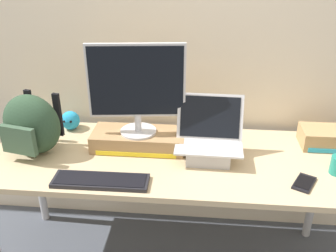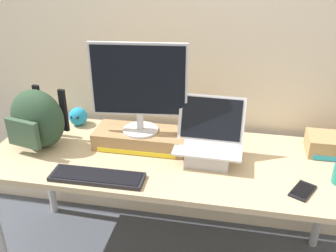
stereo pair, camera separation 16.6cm
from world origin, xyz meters
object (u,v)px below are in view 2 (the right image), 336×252
object	(u,v)px
messenger_backpack	(37,119)
plush_toy	(78,116)
desktop_monitor	(139,86)
cell_phone	(303,191)
toner_box_yellow	(141,138)
external_keyboard	(97,177)
open_laptop	(209,147)

from	to	relation	value
messenger_backpack	plush_toy	distance (m)	0.32
desktop_monitor	messenger_backpack	xyz separation A→B (m)	(-0.54, -0.10, -0.19)
plush_toy	cell_phone	bearing A→B (deg)	-19.72
desktop_monitor	cell_phone	size ratio (longest dim) A/B	3.00
toner_box_yellow	messenger_backpack	distance (m)	0.56
toner_box_yellow	external_keyboard	xyz separation A→B (m)	(-0.13, -0.35, -0.04)
messenger_backpack	plush_toy	size ratio (longest dim) A/B	3.16
toner_box_yellow	desktop_monitor	distance (m)	0.30
toner_box_yellow	plush_toy	distance (m)	0.48
desktop_monitor	messenger_backpack	world-z (taller)	desktop_monitor
toner_box_yellow	messenger_backpack	bearing A→B (deg)	-169.41
toner_box_yellow	external_keyboard	world-z (taller)	toner_box_yellow
desktop_monitor	cell_phone	world-z (taller)	desktop_monitor
cell_phone	toner_box_yellow	bearing A→B (deg)	-169.86
open_laptop	messenger_backpack	xyz separation A→B (m)	(-0.92, -0.03, 0.09)
toner_box_yellow	desktop_monitor	world-z (taller)	desktop_monitor
messenger_backpack	plush_toy	xyz separation A→B (m)	(0.10, 0.29, -0.11)
external_keyboard	plush_toy	size ratio (longest dim) A/B	4.07
desktop_monitor	open_laptop	xyz separation A→B (m)	(0.38, -0.07, -0.28)
open_laptop	plush_toy	size ratio (longest dim) A/B	3.09
toner_box_yellow	cell_phone	size ratio (longest dim) A/B	3.02
external_keyboard	cell_phone	world-z (taller)	external_keyboard
toner_box_yellow	open_laptop	distance (m)	0.39
cell_phone	plush_toy	xyz separation A→B (m)	(-1.27, 0.46, 0.05)
plush_toy	open_laptop	bearing A→B (deg)	-17.13
external_keyboard	messenger_backpack	size ratio (longest dim) A/B	1.29
cell_phone	desktop_monitor	bearing A→B (deg)	-169.79
toner_box_yellow	messenger_backpack	xyz separation A→B (m)	(-0.54, -0.10, 0.12)
open_laptop	plush_toy	distance (m)	0.86
open_laptop	desktop_monitor	bearing A→B (deg)	170.93
toner_box_yellow	cell_phone	bearing A→B (deg)	-18.14
external_keyboard	toner_box_yellow	bearing A→B (deg)	69.53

